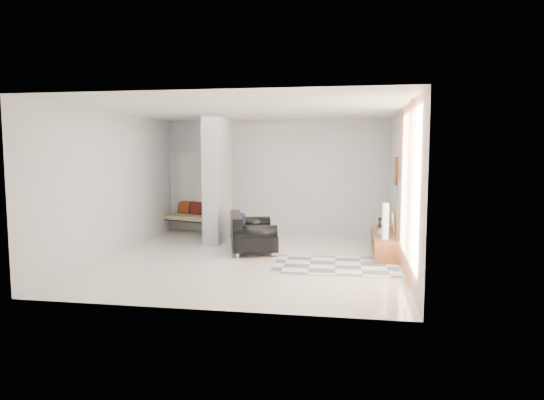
# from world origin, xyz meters

# --- Properties ---
(floor) EXTENTS (6.00, 6.00, 0.00)m
(floor) POSITION_xyz_m (0.00, 0.00, 0.00)
(floor) COLOR silver
(floor) RESTS_ON ground
(ceiling) EXTENTS (6.00, 6.00, 0.00)m
(ceiling) POSITION_xyz_m (0.00, 0.00, 2.80)
(ceiling) COLOR white
(ceiling) RESTS_ON wall_back
(wall_back) EXTENTS (6.00, 0.00, 6.00)m
(wall_back) POSITION_xyz_m (0.00, 3.00, 1.40)
(wall_back) COLOR silver
(wall_back) RESTS_ON ground
(wall_front) EXTENTS (6.00, 0.00, 6.00)m
(wall_front) POSITION_xyz_m (0.00, -3.00, 1.40)
(wall_front) COLOR silver
(wall_front) RESTS_ON ground
(wall_left) EXTENTS (0.00, 6.00, 6.00)m
(wall_left) POSITION_xyz_m (-2.75, 0.00, 1.40)
(wall_left) COLOR silver
(wall_left) RESTS_ON ground
(wall_right) EXTENTS (0.00, 6.00, 6.00)m
(wall_right) POSITION_xyz_m (2.75, 0.00, 1.40)
(wall_right) COLOR silver
(wall_right) RESTS_ON ground
(partition_column) EXTENTS (0.35, 1.20, 2.80)m
(partition_column) POSITION_xyz_m (-1.10, 1.60, 1.40)
(partition_column) COLOR #A9AFB0
(partition_column) RESTS_ON floor
(hallway_door) EXTENTS (0.85, 0.06, 2.04)m
(hallway_door) POSITION_xyz_m (-2.10, 2.96, 1.02)
(hallway_door) COLOR silver
(hallway_door) RESTS_ON floor
(curtain) EXTENTS (0.00, 2.55, 2.55)m
(curtain) POSITION_xyz_m (2.67, -1.15, 1.45)
(curtain) COLOR orange
(curtain) RESTS_ON wall_right
(wall_art) EXTENTS (0.04, 0.45, 0.55)m
(wall_art) POSITION_xyz_m (2.72, 0.90, 1.65)
(wall_art) COLOR black
(wall_art) RESTS_ON wall_right
(media_console) EXTENTS (0.45, 1.98, 0.80)m
(media_console) POSITION_xyz_m (2.52, 0.90, 0.20)
(media_console) COLOR brown
(media_console) RESTS_ON floor
(loveseat) EXTENTS (1.25, 1.68, 0.76)m
(loveseat) POSITION_xyz_m (-0.17, 0.72, 0.36)
(loveseat) COLOR silver
(loveseat) RESTS_ON floor
(daybed) EXTENTS (1.81, 1.20, 0.77)m
(daybed) POSITION_xyz_m (-1.92, 2.64, 0.42)
(daybed) COLOR black
(daybed) RESTS_ON floor
(area_rug) EXTENTS (2.22, 1.52, 0.01)m
(area_rug) POSITION_xyz_m (1.60, -0.29, 0.01)
(area_rug) COLOR beige
(area_rug) RESTS_ON floor
(cylinder_lamp) EXTENTS (0.12, 0.12, 0.68)m
(cylinder_lamp) POSITION_xyz_m (2.50, 0.32, 0.74)
(cylinder_lamp) COLOR silver
(cylinder_lamp) RESTS_ON media_console
(bronze_figurine) EXTENTS (0.13, 0.13, 0.22)m
(bronze_figurine) POSITION_xyz_m (2.47, 1.70, 0.51)
(bronze_figurine) COLOR black
(bronze_figurine) RESTS_ON media_console
(vase) EXTENTS (0.22, 0.22, 0.21)m
(vase) POSITION_xyz_m (2.47, 0.57, 0.51)
(vase) COLOR white
(vase) RESTS_ON media_console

